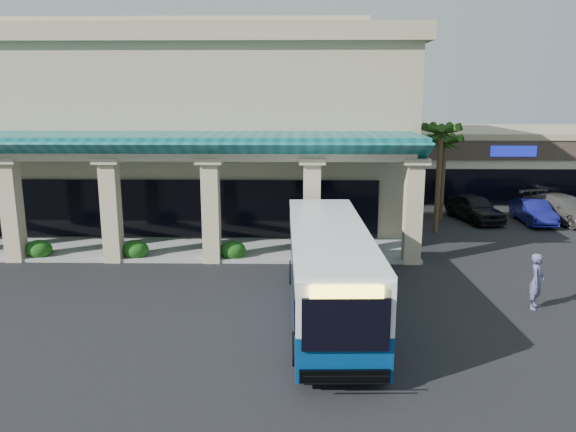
{
  "coord_description": "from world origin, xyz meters",
  "views": [
    {
      "loc": [
        0.91,
        -19.29,
        7.51
      ],
      "look_at": [
        0.45,
        4.94,
        2.2
      ],
      "focal_mm": 35.0,
      "sensor_mm": 36.0,
      "label": 1
    }
  ],
  "objects_px": {
    "transit_bus": "(328,272)",
    "car_red": "(563,209)",
    "car_silver": "(474,208)",
    "car_white": "(533,212)",
    "pedestrian": "(537,281)"
  },
  "relations": [
    {
      "from": "car_silver",
      "to": "car_white",
      "type": "relative_size",
      "value": 1.12
    },
    {
      "from": "pedestrian",
      "to": "car_silver",
      "type": "xyz_separation_m",
      "value": [
        2.13,
        14.15,
        -0.21
      ]
    },
    {
      "from": "pedestrian",
      "to": "car_white",
      "type": "height_order",
      "value": "pedestrian"
    },
    {
      "from": "transit_bus",
      "to": "pedestrian",
      "type": "height_order",
      "value": "transit_bus"
    },
    {
      "from": "car_white",
      "to": "transit_bus",
      "type": "bearing_deg",
      "value": -130.36
    },
    {
      "from": "car_silver",
      "to": "car_white",
      "type": "distance_m",
      "value": 3.34
    },
    {
      "from": "pedestrian",
      "to": "car_silver",
      "type": "height_order",
      "value": "pedestrian"
    },
    {
      "from": "car_silver",
      "to": "car_red",
      "type": "height_order",
      "value": "car_red"
    },
    {
      "from": "transit_bus",
      "to": "car_red",
      "type": "relative_size",
      "value": 2.0
    },
    {
      "from": "transit_bus",
      "to": "car_white",
      "type": "bearing_deg",
      "value": 46.48
    },
    {
      "from": "car_red",
      "to": "car_white",
      "type": "bearing_deg",
      "value": 170.43
    },
    {
      "from": "pedestrian",
      "to": "car_red",
      "type": "bearing_deg",
      "value": 4.61
    },
    {
      "from": "transit_bus",
      "to": "car_red",
      "type": "xyz_separation_m",
      "value": [
        14.69,
        14.61,
        -0.74
      ]
    },
    {
      "from": "transit_bus",
      "to": "car_white",
      "type": "xyz_separation_m",
      "value": [
        12.83,
        14.31,
        -0.86
      ]
    },
    {
      "from": "car_silver",
      "to": "car_white",
      "type": "bearing_deg",
      "value": -23.06
    }
  ]
}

